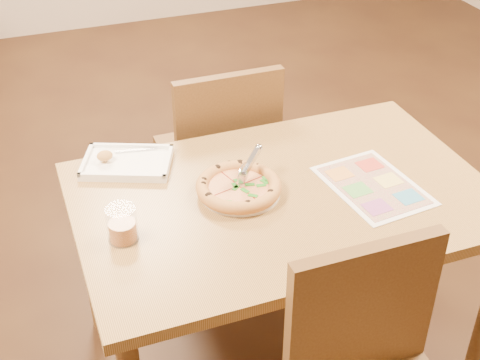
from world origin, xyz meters
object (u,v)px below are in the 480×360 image
object	(u,v)px
pizza	(239,187)
chair_far	(222,143)
menu	(373,186)
plate	(240,191)
appetizer_tray	(125,163)
glass_tumbler	(122,226)
dining_table	(283,215)
pizza_cutter	(249,165)

from	to	relation	value
pizza	chair_far	bearing A→B (deg)	76.48
menu	plate	bearing A→B (deg)	164.81
appetizer_tray	glass_tumbler	xyz separation A→B (m)	(-0.09, -0.38, 0.04)
chair_far	plate	world-z (taller)	chair_far
chair_far	pizza	xyz separation A→B (m)	(-0.13, -0.56, 0.18)
dining_table	plate	xyz separation A→B (m)	(-0.13, 0.05, 0.09)
chair_far	appetizer_tray	world-z (taller)	chair_far
dining_table	appetizer_tray	xyz separation A→B (m)	(-0.43, 0.33, 0.10)
chair_far	glass_tumbler	distance (m)	0.86
chair_far	pizza_cutter	distance (m)	0.58
dining_table	pizza	distance (m)	0.18
pizza	pizza_cutter	bearing A→B (deg)	32.82
pizza	menu	distance (m)	0.43
pizza_cutter	dining_table	bearing A→B (deg)	-81.74
dining_table	plate	world-z (taller)	plate
chair_far	pizza_cutter	xyz separation A→B (m)	(-0.09, -0.53, 0.23)
pizza	pizza_cutter	distance (m)	0.08
pizza_cutter	pizza	bearing A→B (deg)	171.10
dining_table	appetizer_tray	distance (m)	0.55
dining_table	plate	size ratio (longest dim) A/B	5.14
pizza	glass_tumbler	distance (m)	0.40
plate	menu	bearing A→B (deg)	-15.19
pizza	appetizer_tray	size ratio (longest dim) A/B	0.79
pizza	glass_tumbler	xyz separation A→B (m)	(-0.39, -0.10, 0.02)
glass_tumbler	menu	bearing A→B (deg)	-0.98
chair_far	dining_table	bearing A→B (deg)	90.00
plate	pizza_cutter	xyz separation A→B (m)	(0.04, 0.03, 0.07)
dining_table	pizza_cutter	xyz separation A→B (m)	(-0.09, 0.07, 0.17)
appetizer_tray	menu	size ratio (longest dim) A/B	0.95
pizza	menu	bearing A→B (deg)	-14.75
appetizer_tray	pizza_cutter	bearing A→B (deg)	-36.58
glass_tumbler	pizza_cutter	bearing A→B (deg)	16.16
pizza_cutter	menu	world-z (taller)	pizza_cutter
pizza_cutter	glass_tumbler	distance (m)	0.45
dining_table	appetizer_tray	bearing A→B (deg)	142.68
pizza_cutter	appetizer_tray	size ratio (longest dim) A/B	0.34
plate	glass_tumbler	xyz separation A→B (m)	(-0.39, -0.10, 0.04)
plate	pizza	bearing A→B (deg)	-159.55
pizza	plate	bearing A→B (deg)	20.45
dining_table	menu	world-z (taller)	menu
chair_far	appetizer_tray	bearing A→B (deg)	32.35
dining_table	glass_tumbler	distance (m)	0.54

